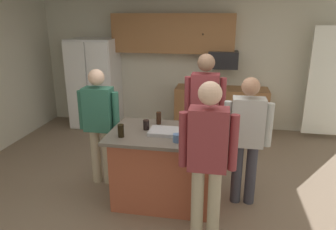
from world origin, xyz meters
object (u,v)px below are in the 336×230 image
object	(u,v)px
person_guest_right	(208,154)
glass_stout_tall	(183,123)
tumbler_amber	(121,131)
kitchen_island	(164,166)
person_guest_by_door	(99,120)
glass_short_whisky	(159,118)
serving_tray	(168,132)
microwave_over_range	(223,60)
glass_pilsner	(198,125)
mug_ceramic_white	(177,138)
glass_dark_ale	(146,125)
refrigerator	(95,83)
person_guest_left	(247,134)
person_elder_center	(205,108)
mug_blue_stoneware	(200,123)

from	to	relation	value
person_guest_right	glass_stout_tall	distance (m)	0.92
tumbler_amber	person_guest_right	bearing A→B (deg)	-22.93
kitchen_island	person_guest_by_door	bearing A→B (deg)	163.05
glass_short_whisky	serving_tray	xyz separation A→B (m)	(0.18, -0.31, -0.06)
kitchen_island	serving_tray	world-z (taller)	serving_tray
microwave_over_range	glass_pilsner	bearing A→B (deg)	-95.46
person_guest_right	mug_ceramic_white	world-z (taller)	person_guest_right
glass_dark_ale	glass_pilsner	size ratio (longest dim) A/B	0.79
refrigerator	glass_dark_ale	world-z (taller)	refrigerator
person_guest_left	serving_tray	size ratio (longest dim) A/B	3.66
person_guest_right	person_guest_by_door	xyz separation A→B (m)	(-1.51, 0.96, -0.06)
kitchen_island	glass_pilsner	distance (m)	0.68
microwave_over_range	glass_pilsner	size ratio (longest dim) A/B	3.59
person_guest_left	glass_stout_tall	world-z (taller)	person_guest_left
microwave_over_range	glass_dark_ale	world-z (taller)	microwave_over_range
person_elder_center	person_guest_by_door	xyz separation A→B (m)	(-1.38, -0.45, -0.12)
tumbler_amber	glass_stout_tall	size ratio (longest dim) A/B	1.03
mug_ceramic_white	person_guest_right	bearing A→B (deg)	-47.91
microwave_over_range	mug_blue_stoneware	distance (m)	2.47
mug_ceramic_white	tumbler_amber	distance (m)	0.67
tumbler_amber	mug_ceramic_white	bearing A→B (deg)	-2.97
kitchen_island	person_elder_center	size ratio (longest dim) A/B	0.73
person_elder_center	person_guest_by_door	world-z (taller)	person_elder_center
person_guest_by_door	mug_blue_stoneware	distance (m)	1.36
kitchen_island	glass_dark_ale	bearing A→B (deg)	167.11
microwave_over_range	serving_tray	size ratio (longest dim) A/B	1.27
refrigerator	glass_pilsner	bearing A→B (deg)	-46.34
refrigerator	person_guest_by_door	xyz separation A→B (m)	(1.01, -2.28, 0.02)
microwave_over_range	glass_stout_tall	distance (m)	2.58
tumbler_amber	glass_short_whisky	distance (m)	0.62
glass_short_whisky	serving_tray	size ratio (longest dim) A/B	0.36
glass_pilsner	refrigerator	bearing A→B (deg)	133.66
kitchen_island	glass_dark_ale	size ratio (longest dim) A/B	10.58
person_guest_by_door	serving_tray	distance (m)	1.04
mug_ceramic_white	tumbler_amber	xyz separation A→B (m)	(-0.66, 0.03, 0.03)
person_guest_left	mug_blue_stoneware	bearing A→B (deg)	-21.89
microwave_over_range	person_elder_center	distance (m)	2.00
microwave_over_range	mug_ceramic_white	distance (m)	3.03
mug_ceramic_white	mug_blue_stoneware	size ratio (longest dim) A/B	1.11
tumbler_amber	glass_short_whisky	world-z (taller)	glass_short_whisky
person_elder_center	person_guest_by_door	size ratio (longest dim) A/B	1.11
mug_ceramic_white	serving_tray	world-z (taller)	mug_ceramic_white
refrigerator	tumbler_amber	distance (m)	3.18
glass_stout_tall	serving_tray	size ratio (longest dim) A/B	0.33
refrigerator	glass_dark_ale	size ratio (longest dim) A/B	14.77
glass_stout_tall	glass_short_whisky	size ratio (longest dim) A/B	0.92
mug_ceramic_white	glass_short_whisky	xyz separation A→B (m)	(-0.33, 0.56, 0.03)
person_guest_left	glass_short_whisky	size ratio (longest dim) A/B	10.09
person_guest_right	glass_short_whisky	world-z (taller)	person_guest_right
person_elder_center	glass_stout_tall	bearing A→B (deg)	8.81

